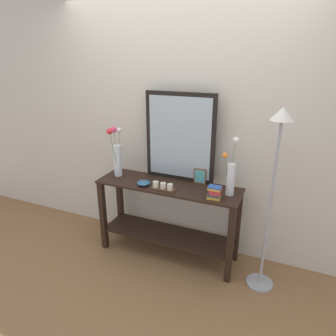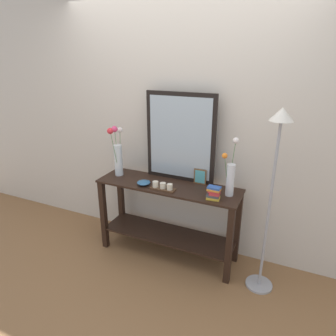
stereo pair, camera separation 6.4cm
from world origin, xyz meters
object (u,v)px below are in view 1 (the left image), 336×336
at_px(candle_tray, 163,187).
at_px(floor_lamp, 274,173).
at_px(mirror_leaning, 180,138).
at_px(console_table, 168,212).
at_px(decorative_bowl, 144,183).
at_px(vase_right, 231,174).
at_px(tall_vase_left, 117,154).
at_px(picture_frame_small, 200,176).
at_px(book_stack, 214,192).

height_order(candle_tray, floor_lamp, floor_lamp).
bearing_deg(mirror_leaning, floor_lamp, -16.59).
distance_m(candle_tray, floor_lamp, 1.01).
bearing_deg(console_table, decorative_bowl, -154.83).
bearing_deg(vase_right, mirror_leaning, 164.26).
relative_size(mirror_leaning, vase_right, 1.67).
height_order(mirror_leaning, tall_vase_left, mirror_leaning).
distance_m(tall_vase_left, floor_lamp, 1.55).
relative_size(console_table, tall_vase_left, 2.70).
xyz_separation_m(mirror_leaning, vase_right, (0.55, -0.15, -0.24)).
height_order(tall_vase_left, picture_frame_small, tall_vase_left).
height_order(candle_tray, book_stack, book_stack).
relative_size(tall_vase_left, book_stack, 4.29).
distance_m(book_stack, floor_lamp, 0.53).
bearing_deg(candle_tray, book_stack, 0.31).
height_order(tall_vase_left, candle_tray, tall_vase_left).
height_order(tall_vase_left, floor_lamp, floor_lamp).
bearing_deg(book_stack, floor_lamp, 2.49).
xyz_separation_m(console_table, floor_lamp, (0.96, -0.09, 0.61)).
relative_size(decorative_bowl, floor_lamp, 0.08).
bearing_deg(console_table, floor_lamp, -5.60).
relative_size(picture_frame_small, book_stack, 1.24).
bearing_deg(tall_vase_left, picture_frame_small, 8.46).
distance_m(vase_right, candle_tray, 0.64).
xyz_separation_m(console_table, mirror_leaning, (0.05, 0.18, 0.74)).
bearing_deg(decorative_bowl, floor_lamp, 0.32).
bearing_deg(decorative_bowl, book_stack, -1.12).
relative_size(console_table, candle_tray, 5.86).
bearing_deg(book_stack, vase_right, 52.95).
relative_size(vase_right, decorative_bowl, 3.98).
height_order(mirror_leaning, picture_frame_small, mirror_leaning).
distance_m(vase_right, picture_frame_small, 0.37).
height_order(picture_frame_small, floor_lamp, floor_lamp).
distance_m(console_table, floor_lamp, 1.14).
bearing_deg(floor_lamp, book_stack, -177.51).
xyz_separation_m(tall_vase_left, book_stack, (1.08, -0.14, -0.17)).
distance_m(tall_vase_left, decorative_bowl, 0.44).
bearing_deg(decorative_bowl, vase_right, 8.71).
bearing_deg(tall_vase_left, console_table, -2.37).
bearing_deg(picture_frame_small, book_stack, -50.94).
bearing_deg(mirror_leaning, tall_vase_left, -166.34).
bearing_deg(book_stack, decorative_bowl, 178.88).
height_order(mirror_leaning, vase_right, mirror_leaning).
relative_size(vase_right, candle_tray, 2.14).
bearing_deg(picture_frame_small, decorative_bowl, -152.72).
bearing_deg(floor_lamp, tall_vase_left, 175.62).
height_order(candle_tray, decorative_bowl, candle_tray).
xyz_separation_m(candle_tray, floor_lamp, (0.97, 0.02, 0.28)).
xyz_separation_m(vase_right, candle_tray, (-0.60, -0.14, -0.17)).
bearing_deg(decorative_bowl, console_table, 25.17).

